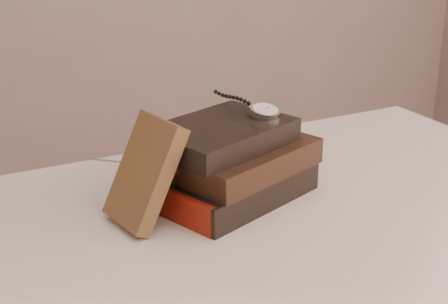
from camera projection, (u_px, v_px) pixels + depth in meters
table at (275, 256)px, 1.02m from camera, size 1.00×0.60×0.75m
book_stack at (231, 163)px, 0.99m from camera, size 0.28×0.23×0.12m
journal at (145, 172)px, 0.91m from camera, size 0.11×0.11×0.15m
pocket_watch at (262, 110)px, 1.01m from camera, size 0.06×0.16×0.02m
eyeglasses at (153, 157)px, 0.98m from camera, size 0.13×0.14×0.05m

